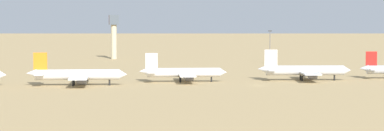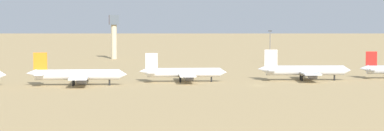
{
  "view_description": "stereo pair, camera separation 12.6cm",
  "coord_description": "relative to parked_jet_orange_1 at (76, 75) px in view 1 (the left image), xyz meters",
  "views": [
    {
      "loc": [
        -87.43,
        -300.17,
        27.62
      ],
      "look_at": [
        -19.22,
        24.55,
        6.0
      ],
      "focal_mm": 80.14,
      "sensor_mm": 36.0,
      "label": 1
    },
    {
      "loc": [
        -87.3,
        -300.19,
        27.62
      ],
      "look_at": [
        -19.22,
        24.55,
        6.0
      ],
      "focal_mm": 80.14,
      "sensor_mm": 36.0,
      "label": 2
    }
  ],
  "objects": [
    {
      "name": "ground",
      "position": [
        64.77,
        -12.71,
        -3.98
      ],
      "size": [
        4000.0,
        4000.0,
        0.0
      ],
      "primitive_type": "plane",
      "color": "tan"
    },
    {
      "name": "parked_jet_orange_1",
      "position": [
        0.0,
        0.0,
        0.0
      ],
      "size": [
        36.71,
        31.18,
        12.13
      ],
      "rotation": [
        0.0,
        0.0,
        -0.14
      ],
      "color": "white",
      "rests_on": "ground"
    },
    {
      "name": "parked_jet_white_2",
      "position": [
        40.93,
        7.01,
        -0.33
      ],
      "size": [
        33.7,
        28.61,
        11.14
      ],
      "rotation": [
        0.0,
        0.0,
        -0.14
      ],
      "color": "white",
      "rests_on": "ground"
    },
    {
      "name": "parked_jet_white_3",
      "position": [
        88.64,
        4.14,
        -0.01
      ],
      "size": [
        36.48,
        31.16,
        12.1
      ],
      "rotation": [
        0.0,
        0.0,
        -0.19
      ],
      "color": "silver",
      "rests_on": "ground"
    },
    {
      "name": "control_tower",
      "position": [
        33.18,
        166.98,
        10.96
      ],
      "size": [
        5.2,
        5.2,
        24.76
      ],
      "color": "#C6B793",
      "rests_on": "ground"
    },
    {
      "name": "light_pole_west",
      "position": [
        106.79,
        108.53,
        5.77
      ],
      "size": [
        1.8,
        0.5,
        17.04
      ],
      "color": "#59595E",
      "rests_on": "ground"
    }
  ]
}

